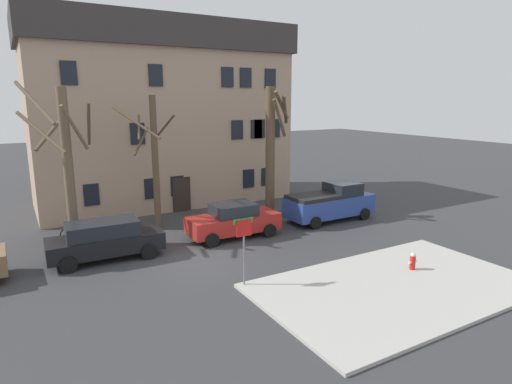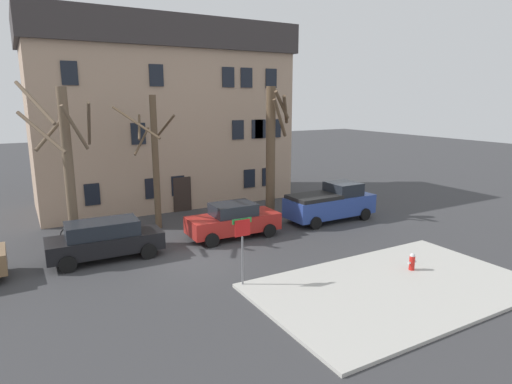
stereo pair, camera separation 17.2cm
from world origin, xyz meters
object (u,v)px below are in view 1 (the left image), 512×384
at_px(fire_hydrant, 413,261).
at_px(car_black_wagon, 105,239).
at_px(pickup_truck_blue, 330,203).
at_px(street_sign_pole, 244,240).
at_px(building_main, 163,113).
at_px(tree_bare_mid, 154,159).
at_px(tree_bare_near, 66,160).
at_px(bicycle_leaning, 79,234).
at_px(tree_bare_far, 271,149).
at_px(car_red_sedan, 233,220).

bearing_deg(fire_hydrant, car_black_wagon, 143.64).
xyz_separation_m(pickup_truck_blue, street_sign_pole, (-8.44, -5.43, 0.82)).
xyz_separation_m(building_main, car_black_wagon, (-5.72, -9.17, -4.91)).
bearing_deg(fire_hydrant, building_main, 105.08).
xyz_separation_m(car_black_wagon, pickup_truck_blue, (12.22, -0.01, 0.13)).
bearing_deg(tree_bare_mid, tree_bare_near, -171.46).
height_order(building_main, street_sign_pole, building_main).
height_order(tree_bare_near, car_black_wagon, tree_bare_near).
bearing_deg(pickup_truck_blue, bicycle_leaning, 166.75).
bearing_deg(tree_bare_near, building_main, 44.33).
relative_size(car_black_wagon, fire_hydrant, 6.89).
bearing_deg(tree_bare_mid, tree_bare_far, -9.03).
bearing_deg(pickup_truck_blue, car_black_wagon, 179.96).
height_order(pickup_truck_blue, bicycle_leaning, pickup_truck_blue).
bearing_deg(car_black_wagon, car_red_sedan, -0.28).
distance_m(fire_hydrant, street_sign_pole, 6.89).
xyz_separation_m(car_red_sedan, bicycle_leaning, (-6.74, 3.05, -0.49)).
relative_size(fire_hydrant, bicycle_leaning, 0.40).
bearing_deg(car_red_sedan, tree_bare_mid, 130.53).
distance_m(tree_bare_near, car_red_sedan, 8.17).
height_order(car_red_sedan, fire_hydrant, car_red_sedan).
bearing_deg(tree_bare_near, car_red_sedan, -20.92).
distance_m(tree_bare_far, fire_hydrant, 10.39).
relative_size(fire_hydrant, street_sign_pole, 0.27).
xyz_separation_m(tree_bare_far, bicycle_leaning, (-10.34, 0.75, -3.56)).
height_order(fire_hydrant, street_sign_pole, street_sign_pole).
xyz_separation_m(building_main, tree_bare_far, (3.98, -6.90, -1.86)).
bearing_deg(building_main, tree_bare_far, -60.00).
bearing_deg(street_sign_pole, tree_bare_near, 120.23).
relative_size(car_red_sedan, bicycle_leaning, 2.67).
relative_size(tree_bare_mid, car_red_sedan, 1.52).
bearing_deg(tree_bare_far, tree_bare_mid, 170.97).
height_order(fire_hydrant, bicycle_leaning, bicycle_leaning).
bearing_deg(building_main, car_black_wagon, -121.95).
relative_size(tree_bare_mid, bicycle_leaning, 4.06).
relative_size(tree_bare_near, fire_hydrant, 10.87).
relative_size(tree_bare_far, car_red_sedan, 1.62).
distance_m(tree_bare_mid, car_red_sedan, 5.21).
distance_m(building_main, pickup_truck_blue, 12.22).
height_order(tree_bare_far, pickup_truck_blue, tree_bare_far).
xyz_separation_m(tree_bare_far, car_black_wagon, (-9.70, -2.27, -3.05)).
bearing_deg(car_red_sedan, fire_hydrant, -61.21).
xyz_separation_m(tree_bare_near, fire_hydrant, (11.15, -10.18, -3.53)).
relative_size(tree_bare_mid, car_black_wagon, 1.46).
height_order(street_sign_pole, bicycle_leaning, street_sign_pole).
bearing_deg(car_black_wagon, tree_bare_mid, 45.29).
height_order(tree_bare_near, fire_hydrant, tree_bare_near).
height_order(building_main, bicycle_leaning, building_main).
distance_m(tree_bare_far, pickup_truck_blue, 4.48).
bearing_deg(car_black_wagon, tree_bare_near, 109.49).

